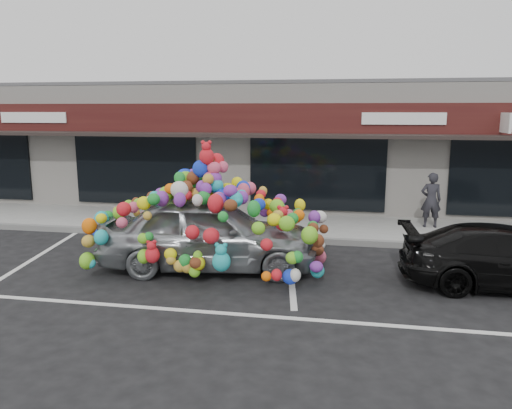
# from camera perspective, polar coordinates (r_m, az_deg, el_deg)

# --- Properties ---
(ground) EXTENTS (90.00, 90.00, 0.00)m
(ground) POSITION_cam_1_polar(r_m,az_deg,el_deg) (11.31, -10.48, -6.93)
(ground) COLOR black
(ground) RESTS_ON ground
(shop_building) EXTENTS (24.00, 7.20, 4.31)m
(shop_building) POSITION_cam_1_polar(r_m,az_deg,el_deg) (18.94, -1.58, 7.02)
(shop_building) COLOR white
(shop_building) RESTS_ON ground
(sidewalk) EXTENTS (26.00, 3.00, 0.15)m
(sidewalk) POSITION_cam_1_polar(r_m,az_deg,el_deg) (14.96, -5.07, -2.13)
(sidewalk) COLOR gray
(sidewalk) RESTS_ON ground
(kerb) EXTENTS (26.00, 0.18, 0.16)m
(kerb) POSITION_cam_1_polar(r_m,az_deg,el_deg) (13.56, -6.75, -3.51)
(kerb) COLOR slate
(kerb) RESTS_ON ground
(parking_stripe_left) EXTENTS (0.73, 4.37, 0.01)m
(parking_stripe_left) POSITION_cam_1_polar(r_m,az_deg,el_deg) (12.93, -23.60, -5.40)
(parking_stripe_left) COLOR silver
(parking_stripe_left) RESTS_ON ground
(parking_stripe_mid) EXTENTS (0.73, 4.37, 0.01)m
(parking_stripe_mid) POSITION_cam_1_polar(r_m,az_deg,el_deg) (10.85, 3.99, -7.51)
(parking_stripe_mid) COLOR silver
(parking_stripe_mid) RESTS_ON ground
(lane_line) EXTENTS (14.00, 0.12, 0.01)m
(lane_line) POSITION_cam_1_polar(r_m,az_deg,el_deg) (8.67, -3.31, -12.33)
(lane_line) COLOR silver
(lane_line) RESTS_ON ground
(toy_car) EXTENTS (3.33, 5.16, 2.87)m
(toy_car) POSITION_cam_1_polar(r_m,az_deg,el_deg) (10.76, -5.37, -2.33)
(toy_car) COLOR #B7BDC3
(toy_car) RESTS_ON ground
(black_sedan) EXTENTS (1.87, 4.20, 1.20)m
(black_sedan) POSITION_cam_1_polar(r_m,az_deg,el_deg) (10.85, 27.07, -5.42)
(black_sedan) COLOR black
(black_sedan) RESTS_ON ground
(pedestrian_a) EXTENTS (0.58, 0.40, 1.55)m
(pedestrian_a) POSITION_cam_1_polar(r_m,az_deg,el_deg) (14.76, 19.37, 0.49)
(pedestrian_a) COLOR black
(pedestrian_a) RESTS_ON sidewalk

